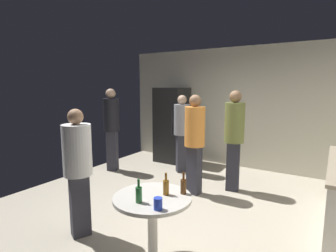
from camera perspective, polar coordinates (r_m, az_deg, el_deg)
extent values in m
cube|color=#B2A893|center=(4.31, 1.20, -17.48)|extent=(5.20, 5.20, 0.10)
cube|color=beige|center=(6.30, 13.67, 3.83)|extent=(5.32, 0.06, 2.70)
cube|color=black|center=(6.53, 0.82, 0.26)|extent=(0.70, 0.65, 1.80)
cube|color=#262628|center=(6.12, 0.85, 0.55)|extent=(0.03, 0.03, 0.60)
cylinder|color=beige|center=(2.97, -3.29, -21.55)|extent=(0.10, 0.10, 0.70)
cylinder|color=beige|center=(2.80, -3.35, -15.04)|extent=(0.80, 0.80, 0.03)
cylinder|color=#8C5919|center=(2.80, -0.43, -12.99)|extent=(0.06, 0.06, 0.15)
cylinder|color=#8C5919|center=(2.76, -0.44, -10.77)|extent=(0.02, 0.02, 0.08)
cylinder|color=#593314|center=(2.83, 3.31, -12.78)|extent=(0.06, 0.06, 0.15)
cylinder|color=#593314|center=(2.79, 3.33, -10.58)|extent=(0.02, 0.02, 0.08)
cylinder|color=#26662D|center=(2.64, -6.24, -14.39)|extent=(0.06, 0.06, 0.15)
cylinder|color=#26662D|center=(2.60, -6.29, -12.06)|extent=(0.02, 0.02, 0.08)
cylinder|color=blue|center=(2.50, -2.15, -16.22)|extent=(0.08, 0.08, 0.11)
cube|color=#2D2D38|center=(5.78, 2.94, -5.82)|extent=(0.28, 0.28, 0.81)
cylinder|color=gray|center=(5.65, 2.99, 1.37)|extent=(0.48, 0.48, 0.64)
sphere|color=#D8AD8C|center=(5.61, 3.03, 5.62)|extent=(0.19, 0.19, 0.19)
cube|color=#2D2D38|center=(4.90, 13.68, -8.36)|extent=(0.25, 0.21, 0.87)
cylinder|color=olive|center=(4.74, 14.01, 0.69)|extent=(0.41, 0.41, 0.69)
sphere|color=#8C6647|center=(4.70, 14.21, 6.10)|extent=(0.21, 0.21, 0.21)
cube|color=#2D2D38|center=(6.00, -11.77, -5.15)|extent=(0.27, 0.24, 0.88)
cylinder|color=black|center=(5.86, -12.01, 2.36)|extent=(0.45, 0.45, 0.70)
sphere|color=#D8AD8C|center=(5.83, -12.14, 6.78)|extent=(0.21, 0.21, 0.21)
cube|color=#2D2D38|center=(3.59, -18.27, -15.72)|extent=(0.25, 0.27, 0.78)
cylinder|color=white|center=(3.37, -18.82, -4.86)|extent=(0.46, 0.46, 0.61)
sphere|color=tan|center=(3.31, -19.15, 1.89)|extent=(0.18, 0.18, 0.18)
cube|color=#2D2D38|center=(4.65, 5.59, -9.30)|extent=(0.24, 0.20, 0.84)
cylinder|color=orange|center=(4.48, 5.73, -0.12)|extent=(0.39, 0.39, 0.66)
sphere|color=#8C6647|center=(4.44, 5.81, 5.39)|extent=(0.20, 0.20, 0.20)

